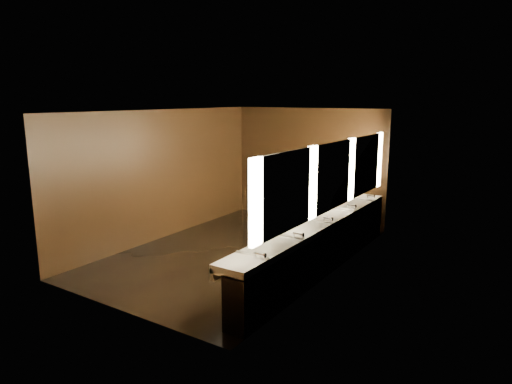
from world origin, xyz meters
TOP-DOWN VIEW (x-y plane):
  - floor at (0.00, 0.00)m, footprint 6.00×6.00m
  - ceiling at (0.00, 0.00)m, footprint 4.00×6.00m
  - wall_back at (0.00, 3.00)m, footprint 4.00×0.02m
  - wall_front at (0.00, -3.00)m, footprint 4.00×0.02m
  - wall_left at (-2.00, 0.00)m, footprint 0.02×6.00m
  - wall_right at (2.00, 0.00)m, footprint 0.02×6.00m
  - sink_counter at (1.79, 0.00)m, footprint 0.55×5.40m
  - mirror_band at (1.98, -0.00)m, footprint 0.06×5.03m
  - person at (1.21, -0.97)m, footprint 0.51×0.66m
  - trash_bin at (1.58, -1.34)m, footprint 0.43×0.43m

SIDE VIEW (x-z plane):
  - floor at x=0.00m, z-range 0.00..0.00m
  - trash_bin at x=1.58m, z-range 0.00..0.58m
  - sink_counter at x=1.79m, z-range -0.01..1.00m
  - person at x=1.21m, z-range 0.00..1.62m
  - wall_back at x=0.00m, z-range 0.00..2.80m
  - wall_front at x=0.00m, z-range 0.00..2.80m
  - wall_left at x=-2.00m, z-range 0.00..2.80m
  - wall_right at x=2.00m, z-range 0.00..2.80m
  - mirror_band at x=1.98m, z-range 1.17..2.32m
  - ceiling at x=0.00m, z-range 2.79..2.81m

